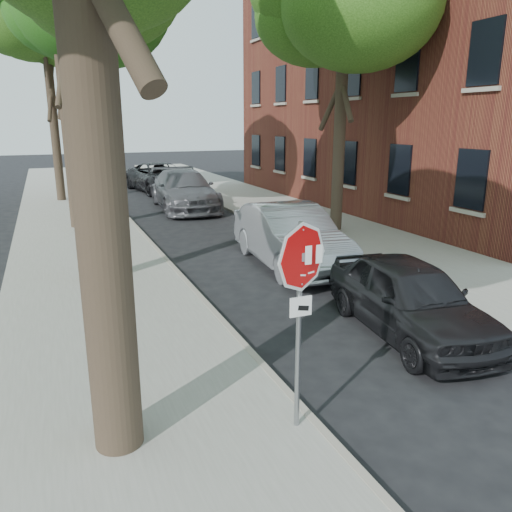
# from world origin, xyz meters

# --- Properties ---
(ground) EXTENTS (120.00, 120.00, 0.00)m
(ground) POSITION_xyz_m (0.00, 0.00, 0.00)
(ground) COLOR black
(ground) RESTS_ON ground
(sidewalk_left) EXTENTS (4.00, 55.00, 0.12)m
(sidewalk_left) POSITION_xyz_m (-2.50, 12.00, 0.06)
(sidewalk_left) COLOR gray
(sidewalk_left) RESTS_ON ground
(sidewalk_right) EXTENTS (4.00, 55.00, 0.12)m
(sidewalk_right) POSITION_xyz_m (6.00, 12.00, 0.06)
(sidewalk_right) COLOR gray
(sidewalk_right) RESTS_ON ground
(curb_left) EXTENTS (0.12, 55.00, 0.13)m
(curb_left) POSITION_xyz_m (-0.45, 12.00, 0.07)
(curb_left) COLOR #9E9384
(curb_left) RESTS_ON ground
(curb_right) EXTENTS (0.12, 55.00, 0.13)m
(curb_right) POSITION_xyz_m (3.95, 12.00, 0.07)
(curb_right) COLOR #9E9384
(curb_right) RESTS_ON ground
(apartment_building) EXTENTS (12.20, 20.20, 15.30)m
(apartment_building) POSITION_xyz_m (14.00, 14.00, 7.65)
(apartment_building) COLOR maroon
(apartment_building) RESTS_ON ground
(stop_sign) EXTENTS (0.76, 0.34, 2.61)m
(stop_sign) POSITION_xyz_m (-0.70, -0.03, 1.95)
(stop_sign) COLOR gray
(stop_sign) RESTS_ON sidewalk_left
(tree_far) EXTENTS (5.29, 4.91, 9.33)m
(tree_far) POSITION_xyz_m (-2.72, 21.11, 7.21)
(tree_far) COLOR black
(tree_far) RESTS_ON sidewalk_left
(tree_right) EXTENTS (5.29, 4.91, 9.33)m
(tree_right) POSITION_xyz_m (5.98, 10.11, 7.21)
(tree_right) COLOR black
(tree_right) RESTS_ON sidewalk_right
(car_a) EXTENTS (2.17, 4.31, 1.41)m
(car_a) POSITION_xyz_m (2.60, 1.94, 0.71)
(car_a) COLOR black
(car_a) RESTS_ON ground
(car_b) EXTENTS (2.09, 5.11, 1.65)m
(car_b) POSITION_xyz_m (2.60, 6.81, 0.82)
(car_b) COLOR #A3A4AB
(car_b) RESTS_ON ground
(car_c) EXTENTS (2.75, 6.01, 1.71)m
(car_c) POSITION_xyz_m (2.30, 16.75, 0.85)
(car_c) COLOR #57565C
(car_c) RESTS_ON ground
(car_d) EXTENTS (3.37, 6.00, 1.59)m
(car_d) POSITION_xyz_m (2.57, 22.84, 0.79)
(car_d) COLOR black
(car_d) RESTS_ON ground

